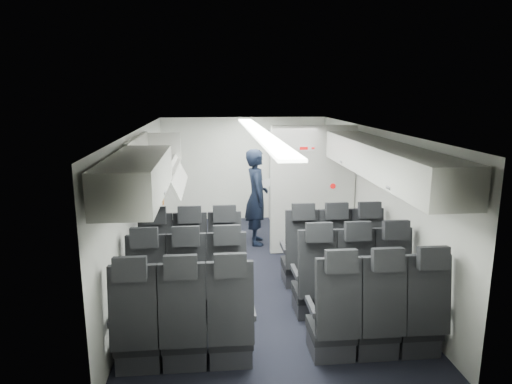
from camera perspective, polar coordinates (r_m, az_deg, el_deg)
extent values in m
cube|color=black|center=(7.01, 0.32, -9.97)|extent=(3.40, 6.00, 0.01)
cube|color=silver|center=(6.50, 0.34, 7.87)|extent=(3.40, 6.00, 0.01)
cube|color=silver|center=(9.60, -1.50, 2.91)|extent=(3.40, 0.01, 2.15)
cube|color=silver|center=(3.86, 4.99, -12.08)|extent=(3.40, 0.01, 2.15)
cube|color=silver|center=(6.72, -14.25, -1.66)|extent=(0.01, 6.00, 2.15)
cube|color=silver|center=(7.05, 14.21, -1.01)|extent=(0.01, 6.00, 2.15)
cube|color=white|center=(6.50, 0.34, 7.52)|extent=(0.25, 5.52, 0.03)
cube|color=black|center=(6.50, -11.98, -9.49)|extent=(0.44, 0.46, 0.12)
cube|color=#2D2D33|center=(6.57, -11.91, -10.78)|extent=(0.42, 0.42, 0.22)
cube|color=black|center=(6.14, -12.39, -6.36)|extent=(0.44, 0.20, 0.80)
cube|color=black|center=(5.98, -12.62, -2.88)|extent=(0.30, 0.12, 0.23)
cube|color=#2D2D33|center=(6.41, -14.09, -7.26)|extent=(0.05, 0.40, 0.06)
cube|color=#2D2D33|center=(6.36, -10.13, -7.24)|extent=(0.05, 0.40, 0.06)
cube|color=black|center=(6.47, -7.96, -9.46)|extent=(0.44, 0.46, 0.12)
cube|color=#2D2D33|center=(6.53, -7.92, -10.76)|extent=(0.42, 0.42, 0.22)
cube|color=black|center=(6.11, -8.17, -6.31)|extent=(0.44, 0.20, 0.80)
cube|color=black|center=(5.94, -8.31, -2.81)|extent=(0.30, 0.12, 0.23)
cube|color=#2D2D33|center=(6.35, -10.04, -7.24)|extent=(0.05, 0.40, 0.06)
cube|color=#2D2D33|center=(6.33, -6.04, -7.18)|extent=(0.05, 0.40, 0.06)
cube|color=black|center=(6.46, -3.92, -9.38)|extent=(0.44, 0.46, 0.12)
cube|color=#2D2D33|center=(6.52, -3.90, -10.69)|extent=(0.42, 0.42, 0.22)
cube|color=black|center=(6.10, -3.92, -6.23)|extent=(0.44, 0.20, 0.80)
cube|color=black|center=(5.93, -3.96, -2.72)|extent=(0.30, 0.12, 0.23)
cube|color=#2D2D33|center=(6.33, -5.95, -7.18)|extent=(0.05, 0.40, 0.06)
cube|color=#2D2D33|center=(6.34, -1.95, -7.08)|extent=(0.05, 0.40, 0.06)
cube|color=black|center=(6.57, 5.30, -9.04)|extent=(0.44, 0.46, 0.12)
cube|color=#2D2D33|center=(6.63, 5.28, -10.32)|extent=(0.42, 0.42, 0.22)
cube|color=black|center=(6.21, 5.77, -5.91)|extent=(0.44, 0.20, 0.80)
cube|color=black|center=(6.05, 5.94, -2.47)|extent=(0.30, 0.12, 0.23)
cube|color=#2D2D33|center=(6.41, 3.46, -6.90)|extent=(0.05, 0.40, 0.06)
cube|color=#2D2D33|center=(6.49, 7.33, -6.73)|extent=(0.05, 0.40, 0.06)
cube|color=black|center=(6.66, 9.15, -8.82)|extent=(0.44, 0.46, 0.12)
cube|color=#2D2D33|center=(6.72, 9.11, -10.10)|extent=(0.42, 0.42, 0.22)
cube|color=black|center=(6.31, 9.80, -5.73)|extent=(0.44, 0.20, 0.80)
cube|color=black|center=(6.15, 10.06, -2.34)|extent=(0.30, 0.12, 0.23)
cube|color=#2D2D33|center=(6.49, 7.41, -6.73)|extent=(0.05, 0.40, 0.06)
cube|color=#2D2D33|center=(6.60, 11.16, -6.53)|extent=(0.05, 0.40, 0.06)
cube|color=black|center=(6.79, 12.87, -8.58)|extent=(0.44, 0.46, 0.12)
cube|color=#2D2D33|center=(6.85, 12.81, -9.83)|extent=(0.42, 0.42, 0.22)
cube|color=black|center=(6.44, 13.68, -5.53)|extent=(0.44, 0.20, 0.80)
cube|color=black|center=(6.29, 14.01, -2.20)|extent=(0.30, 0.12, 0.23)
cube|color=#2D2D33|center=(6.60, 11.25, -6.53)|extent=(0.05, 0.40, 0.06)
cube|color=#2D2D33|center=(6.74, 14.86, -6.32)|extent=(0.05, 0.40, 0.06)
cube|color=black|center=(5.69, -12.97, -12.87)|extent=(0.44, 0.46, 0.12)
cube|color=#2D2D33|center=(5.76, -12.89, -14.31)|extent=(0.42, 0.42, 0.22)
cube|color=black|center=(5.31, -13.51, -9.49)|extent=(0.44, 0.20, 0.80)
cube|color=black|center=(5.13, -13.82, -5.54)|extent=(0.30, 0.12, 0.23)
cube|color=#2D2D33|center=(5.58, -15.43, -10.37)|extent=(0.05, 0.40, 0.06)
cube|color=#2D2D33|center=(5.52, -10.86, -10.39)|extent=(0.05, 0.40, 0.06)
cube|color=black|center=(5.64, -8.32, -12.87)|extent=(0.44, 0.46, 0.12)
cube|color=#2D2D33|center=(5.71, -8.27, -14.32)|extent=(0.42, 0.42, 0.22)
cube|color=black|center=(5.26, -8.59, -9.47)|extent=(0.44, 0.20, 0.80)
cube|color=black|center=(5.08, -8.77, -5.49)|extent=(0.30, 0.12, 0.23)
cube|color=#2D2D33|center=(5.52, -10.75, -10.39)|extent=(0.05, 0.40, 0.06)
cube|color=#2D2D33|center=(5.49, -6.10, -10.34)|extent=(0.05, 0.40, 0.06)
cube|color=black|center=(5.64, -3.64, -12.79)|extent=(0.44, 0.46, 0.12)
cube|color=#2D2D33|center=(5.71, -3.61, -14.24)|extent=(0.42, 0.42, 0.22)
cube|color=black|center=(5.26, -3.62, -9.38)|extent=(0.44, 0.20, 0.80)
cube|color=black|center=(5.07, -3.66, -5.39)|extent=(0.30, 0.12, 0.23)
cube|color=#2D2D33|center=(5.49, -6.00, -10.33)|extent=(0.05, 0.40, 0.06)
cube|color=#2D2D33|center=(5.51, -1.34, -10.22)|extent=(0.05, 0.40, 0.06)
cube|color=black|center=(5.76, 7.01, -12.29)|extent=(0.44, 0.46, 0.12)
cube|color=#2D2D33|center=(5.83, 6.97, -13.72)|extent=(0.42, 0.42, 0.22)
cube|color=black|center=(5.39, 7.64, -8.91)|extent=(0.44, 0.20, 0.80)
cube|color=black|center=(5.21, 7.90, -5.01)|extent=(0.30, 0.12, 0.23)
cube|color=#2D2D33|center=(5.58, 4.91, -9.95)|extent=(0.05, 0.40, 0.06)
cube|color=#2D2D33|center=(5.67, 9.35, -9.69)|extent=(0.05, 0.40, 0.06)
cube|color=black|center=(5.87, 11.40, -11.97)|extent=(0.44, 0.46, 0.12)
cube|color=#2D2D33|center=(5.93, 11.33, -13.37)|extent=(0.42, 0.42, 0.22)
cube|color=black|center=(5.50, 12.27, -8.62)|extent=(0.44, 0.20, 0.80)
cube|color=black|center=(5.33, 12.63, -4.79)|extent=(0.30, 0.12, 0.23)
cube|color=#2D2D33|center=(5.67, 9.45, -9.69)|extent=(0.05, 0.40, 0.06)
cube|color=#2D2D33|center=(5.80, 13.71, -9.38)|extent=(0.05, 0.40, 0.06)
cube|color=black|center=(6.01, 15.60, -11.59)|extent=(0.44, 0.46, 0.12)
cube|color=#2D2D33|center=(6.07, 15.50, -12.97)|extent=(0.42, 0.42, 0.22)
cube|color=black|center=(5.65, 16.66, -8.30)|extent=(0.44, 0.20, 0.80)
cube|color=black|center=(5.48, 17.12, -4.56)|extent=(0.30, 0.12, 0.23)
cube|color=#2D2D33|center=(5.80, 13.81, -9.37)|extent=(0.05, 0.40, 0.06)
cube|color=#2D2D33|center=(5.96, 17.86, -9.04)|extent=(0.05, 0.40, 0.06)
cube|color=black|center=(4.90, -14.34, -17.36)|extent=(0.44, 0.46, 0.12)
cube|color=#2D2D33|center=(4.98, -14.24, -18.97)|extent=(0.42, 0.42, 0.22)
cube|color=black|center=(4.50, -15.09, -13.76)|extent=(0.44, 0.20, 0.80)
cube|color=black|center=(4.29, -15.50, -9.25)|extent=(0.30, 0.12, 0.23)
cube|color=#2D2D33|center=(4.78, -17.28, -14.53)|extent=(0.05, 0.40, 0.06)
cube|color=#2D2D33|center=(4.71, -11.85, -14.64)|extent=(0.05, 0.40, 0.06)
cube|color=black|center=(4.85, -8.83, -17.43)|extent=(0.44, 0.46, 0.12)
cube|color=#2D2D33|center=(4.93, -8.76, -19.04)|extent=(0.42, 0.42, 0.22)
cube|color=black|center=(4.44, -9.18, -13.81)|extent=(0.44, 0.20, 0.80)
cube|color=black|center=(4.23, -9.42, -9.25)|extent=(0.30, 0.12, 0.23)
cube|color=#2D2D33|center=(4.71, -11.73, -14.64)|extent=(0.05, 0.40, 0.06)
cube|color=#2D2D33|center=(4.68, -6.19, -14.61)|extent=(0.05, 0.40, 0.06)
cube|color=black|center=(4.84, -3.25, -17.34)|extent=(0.44, 0.46, 0.12)
cube|color=#2D2D33|center=(4.92, -3.22, -18.96)|extent=(0.42, 0.42, 0.22)
cube|color=black|center=(4.43, -3.20, -13.71)|extent=(0.44, 0.20, 0.80)
cube|color=black|center=(4.23, -3.24, -9.13)|extent=(0.30, 0.12, 0.23)
cube|color=#2D2D33|center=(4.68, -6.06, -14.61)|extent=(0.05, 0.40, 0.06)
cube|color=#2D2D33|center=(4.69, -0.50, -14.45)|extent=(0.05, 0.40, 0.06)
cube|color=black|center=(4.98, 9.33, -16.57)|extent=(0.44, 0.46, 0.12)
cube|color=#2D2D33|center=(5.06, 9.26, -18.16)|extent=(0.42, 0.42, 0.22)
cube|color=black|center=(4.59, 10.24, -12.96)|extent=(0.44, 0.20, 0.80)
cube|color=black|center=(4.39, 10.62, -8.51)|extent=(0.30, 0.12, 0.23)
cube|color=#2D2D33|center=(4.78, 6.91, -14.04)|extent=(0.05, 0.40, 0.06)
cube|color=#2D2D33|center=(4.88, 12.10, -13.61)|extent=(0.05, 0.40, 0.06)
cube|color=black|center=(5.11, 14.41, -16.04)|extent=(0.44, 0.46, 0.12)
cube|color=#2D2D33|center=(5.18, 14.31, -17.60)|extent=(0.42, 0.42, 0.22)
cube|color=black|center=(4.72, 15.63, -12.46)|extent=(0.44, 0.20, 0.80)
cube|color=black|center=(4.53, 16.16, -8.12)|extent=(0.30, 0.12, 0.23)
cube|color=#2D2D33|center=(4.89, 12.22, -13.60)|extent=(0.05, 0.40, 0.06)
cube|color=#2D2D33|center=(5.03, 17.13, -13.09)|extent=(0.05, 0.40, 0.06)
cube|color=black|center=(5.27, 19.20, -15.43)|extent=(0.44, 0.46, 0.12)
cube|color=#2D2D33|center=(5.34, 19.07, -16.96)|extent=(0.42, 0.42, 0.22)
cube|color=black|center=(4.90, 20.66, -11.90)|extent=(0.44, 0.20, 0.80)
cube|color=black|center=(4.71, 21.30, -7.69)|extent=(0.30, 0.12, 0.23)
cube|color=#2D2D33|center=(5.03, 17.24, -13.08)|extent=(0.05, 0.40, 0.06)
cube|color=#2D2D33|center=(5.21, 21.81, -12.52)|extent=(0.05, 0.40, 0.06)
cube|color=silver|center=(4.58, -14.71, 1.82)|extent=(0.52, 1.80, 0.40)
cylinder|color=slate|center=(4.58, -11.51, -0.07)|extent=(0.04, 0.10, 0.04)
cube|color=#9E9E93|center=(6.32, -12.17, 2.98)|extent=(0.52, 1.70, 0.04)
cube|color=silver|center=(6.33, -14.60, 4.70)|extent=(0.06, 1.70, 0.44)
cube|color=silver|center=(5.48, -13.23, 3.60)|extent=(0.52, 0.04, 0.40)
cube|color=silver|center=(7.11, -11.50, 5.67)|extent=(0.52, 0.04, 0.40)
cube|color=silver|center=(6.32, -9.87, 2.05)|extent=(0.21, 1.61, 0.38)
cube|color=silver|center=(4.97, 19.11, 2.35)|extent=(0.52, 1.80, 0.40)
cylinder|color=slate|center=(4.90, 16.32, 0.50)|extent=(0.04, 0.10, 0.04)
cube|color=silver|center=(6.58, 12.84, 5.07)|extent=(0.52, 1.70, 0.40)
cylinder|color=slate|center=(6.53, 10.68, 3.69)|extent=(0.04, 0.10, 0.04)
cube|color=silver|center=(7.60, 7.08, 0.25)|extent=(1.40, 0.12, 2.13)
cube|color=white|center=(7.38, 6.36, 5.46)|extent=(0.24, 0.01, 0.10)
cube|color=red|center=(7.36, 6.00, 5.45)|extent=(0.13, 0.01, 0.04)
cube|color=red|center=(7.39, 7.14, 5.46)|extent=(0.05, 0.01, 0.03)
cylinder|color=white|center=(7.59, 9.57, 0.74)|extent=(0.11, 0.01, 0.11)
cylinder|color=red|center=(7.59, 9.58, 0.73)|extent=(0.09, 0.01, 0.09)
cube|color=#939399|center=(9.46, 4.38, 1.97)|extent=(0.85, 0.50, 1.90)
cube|color=#3F3F42|center=(9.31, 4.60, -1.04)|extent=(0.80, 0.01, 0.02)
cube|color=#3F3F42|center=(9.20, 4.66, 1.98)|extent=(0.80, 0.01, 0.02)
cube|color=#3F3F42|center=(9.13, 4.71, 5.07)|extent=(0.80, 0.01, 0.02)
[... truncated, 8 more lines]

